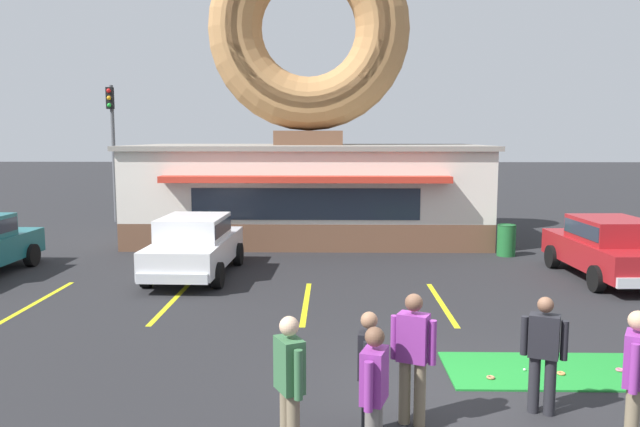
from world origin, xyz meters
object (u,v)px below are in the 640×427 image
golf_ball (524,370)px  pedestrian_crossing_woman (289,381)px  pedestrian_blue_sweater_man (544,350)px  pedestrian_hooded_kid (369,368)px  pedestrian_leather_jacket_man (635,376)px  pedestrian_beanie_man (374,392)px  traffic_light_pole (112,135)px  trash_bin (506,240)px  car_red (609,246)px  pedestrian_clipboard_woman (413,352)px  car_white (195,243)px

golf_ball → pedestrian_crossing_woman: bearing=-142.1°
pedestrian_blue_sweater_man → pedestrian_hooded_kid: 2.44m
pedestrian_blue_sweater_man → pedestrian_leather_jacket_man: 1.28m
pedestrian_beanie_man → traffic_light_pole: bearing=116.2°
trash_bin → traffic_light_pole: (-14.70, 7.35, 3.21)m
pedestrian_hooded_kid → traffic_light_pole: (-9.77, 19.10, 2.84)m
car_red → pedestrian_blue_sweater_man: 9.02m
pedestrian_crossing_woman → pedestrian_hooded_kid: bearing=33.2°
pedestrian_leather_jacket_man → pedestrian_clipboard_woman: 2.55m
car_red → pedestrian_blue_sweater_man: size_ratio=2.90×
pedestrian_blue_sweater_man → pedestrian_clipboard_woman: 1.81m
golf_ball → pedestrian_clipboard_woman: 2.82m
golf_ball → pedestrian_beanie_man: 3.97m
car_white → pedestrian_beanie_man: pedestrian_beanie_man is taller
car_red → pedestrian_clipboard_woman: (-6.08, -8.28, 0.08)m
car_white → golf_ball: bearing=-45.2°
pedestrian_leather_jacket_man → pedestrian_crossing_woman: pedestrian_leather_jacket_man is taller
golf_ball → pedestrian_blue_sweater_man: bearing=-98.7°
car_red → traffic_light_pole: size_ratio=0.80×
pedestrian_crossing_woman → traffic_light_pole: size_ratio=0.29×
pedestrian_clipboard_woman → trash_bin: (4.35, 11.42, -0.46)m
golf_ball → car_white: bearing=134.8°
car_red → pedestrian_blue_sweater_man: car_red is taller
pedestrian_crossing_woman → pedestrian_leather_jacket_man: bearing=2.9°
golf_ball → pedestrian_beanie_man: bearing=-131.1°
golf_ball → pedestrian_blue_sweater_man: 1.67m
pedestrian_clipboard_woman → pedestrian_crossing_woman: pedestrian_clipboard_woman is taller
pedestrian_blue_sweater_man → trash_bin: pedestrian_blue_sweater_man is taller
pedestrian_beanie_man → trash_bin: pedestrian_beanie_man is taller
pedestrian_hooded_kid → pedestrian_leather_jacket_man: (3.02, -0.40, 0.09)m
pedestrian_leather_jacket_man → pedestrian_crossing_woman: (-3.95, -0.20, -0.02)m
pedestrian_leather_jacket_man → pedestrian_clipboard_woman: size_ratio=1.00×
pedestrian_hooded_kid → traffic_light_pole: bearing=117.1°
pedestrian_blue_sweater_man → car_white: bearing=128.3°
pedestrian_beanie_man → pedestrian_crossing_woman: pedestrian_crossing_woman is taller
car_white → trash_bin: 9.47m
trash_bin → pedestrian_leather_jacket_man: bearing=-98.9°
pedestrian_blue_sweater_man → trash_bin: 11.37m
golf_ball → car_red: 7.72m
pedestrian_blue_sweater_man → pedestrian_leather_jacket_man: size_ratio=0.93×
pedestrian_blue_sweater_man → pedestrian_clipboard_woman: size_ratio=0.93×
car_red → trash_bin: size_ratio=4.73×
car_white → pedestrian_clipboard_woman: 9.66m
pedestrian_hooded_kid → pedestrian_crossing_woman: bearing=-146.8°
pedestrian_beanie_man → trash_bin: (4.91, 12.55, -0.41)m
car_white → car_red: size_ratio=1.00×
trash_bin → traffic_light_pole: bearing=153.4°
car_red → pedestrian_clipboard_woman: pedestrian_clipboard_woman is taller
pedestrian_clipboard_woman → pedestrian_crossing_woman: 1.77m
pedestrian_beanie_man → traffic_light_pole: (-9.79, 19.91, 2.80)m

